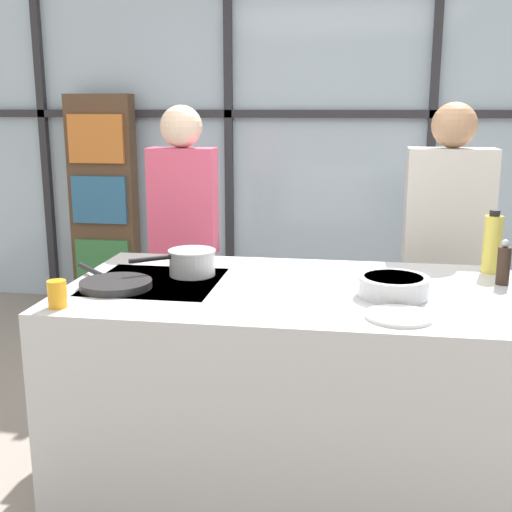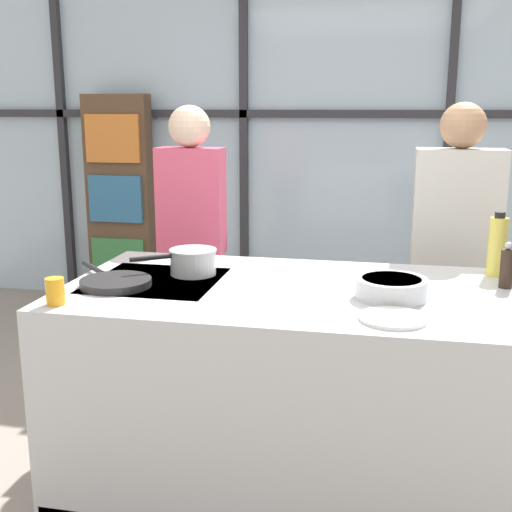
% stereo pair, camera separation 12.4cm
% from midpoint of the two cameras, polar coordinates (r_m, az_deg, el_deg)
% --- Properties ---
extents(ground_plane, '(18.00, 18.00, 0.00)m').
position_cam_midpoint_polar(ground_plane, '(2.95, 1.95, -19.56)').
color(ground_plane, gray).
extents(back_window_wall, '(6.40, 0.10, 2.80)m').
position_cam_midpoint_polar(back_window_wall, '(5.02, 5.71, 10.92)').
color(back_window_wall, silver).
rests_on(back_window_wall, ground_plane).
extents(bookshelf, '(0.53, 0.19, 1.69)m').
position_cam_midpoint_polar(bookshelf, '(5.30, -14.06, 4.65)').
color(bookshelf, brown).
rests_on(bookshelf, ground_plane).
extents(demo_island, '(1.84, 0.99, 0.88)m').
position_cam_midpoint_polar(demo_island, '(2.73, 1.99, -11.76)').
color(demo_island, silver).
rests_on(demo_island, ground_plane).
extents(spectator_far_left, '(0.36, 0.22, 1.60)m').
position_cam_midpoint_polar(spectator_far_left, '(3.55, -7.43, 2.38)').
color(spectator_far_left, '#47382D').
rests_on(spectator_far_left, ground_plane).
extents(spectator_center_left, '(0.44, 0.23, 1.62)m').
position_cam_midpoint_polar(spectator_center_left, '(3.44, 15.58, 1.28)').
color(spectator_center_left, '#47382D').
rests_on(spectator_center_left, ground_plane).
extents(frying_pan, '(0.42, 0.41, 0.03)m').
position_cam_midpoint_polar(frying_pan, '(2.64, -13.76, -2.40)').
color(frying_pan, '#232326').
rests_on(frying_pan, demo_island).
extents(saucepan, '(0.33, 0.27, 0.11)m').
position_cam_midpoint_polar(saucepan, '(2.77, -7.04, -0.51)').
color(saucepan, silver).
rests_on(saucepan, demo_island).
extents(white_plate, '(0.23, 0.23, 0.01)m').
position_cam_midpoint_polar(white_plate, '(2.25, 11.06, -5.27)').
color(white_plate, white).
rests_on(white_plate, demo_island).
extents(mixing_bowl, '(0.27, 0.27, 0.08)m').
position_cam_midpoint_polar(mixing_bowl, '(2.49, 10.70, -2.61)').
color(mixing_bowl, silver).
rests_on(mixing_bowl, demo_island).
extents(oil_bottle, '(0.08, 0.08, 0.28)m').
position_cam_midpoint_polar(oil_bottle, '(2.94, 19.14, 1.05)').
color(oil_bottle, '#E0CC4C').
rests_on(oil_bottle, demo_island).
extents(pepper_grinder, '(0.05, 0.05, 0.19)m').
position_cam_midpoint_polar(pepper_grinder, '(2.76, 19.96, -0.71)').
color(pepper_grinder, '#332319').
rests_on(pepper_grinder, demo_island).
extents(juice_glass_near, '(0.07, 0.07, 0.10)m').
position_cam_midpoint_polar(juice_glass_near, '(2.44, -18.67, -3.23)').
color(juice_glass_near, orange).
rests_on(juice_glass_near, demo_island).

